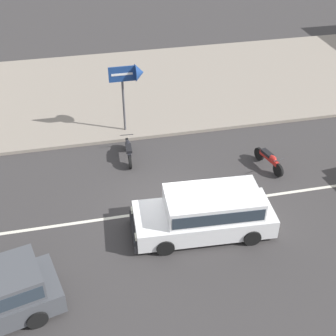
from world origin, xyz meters
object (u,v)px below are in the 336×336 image
object	(u,v)px
minivan_white_1	(208,211)
motorcycle_1	(269,159)
motorcycle_0	(128,150)
arrow_signboard	(135,76)

from	to	relation	value
minivan_white_1	motorcycle_1	xyz separation A→B (m)	(3.50, 3.01, -0.42)
minivan_white_1	motorcycle_1	bearing A→B (deg)	40.67
motorcycle_0	motorcycle_1	size ratio (longest dim) A/B	1.05
motorcycle_1	minivan_white_1	bearing A→B (deg)	-139.33
arrow_signboard	motorcycle_0	bearing A→B (deg)	-108.69
motorcycle_1	arrow_signboard	bearing A→B (deg)	140.25
motorcycle_1	arrow_signboard	distance (m)	6.67
motorcycle_1	arrow_signboard	xyz separation A→B (m)	(-4.80, 3.99, 2.35)
motorcycle_1	arrow_signboard	size ratio (longest dim) A/B	0.58
minivan_white_1	motorcycle_0	size ratio (longest dim) A/B	2.57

